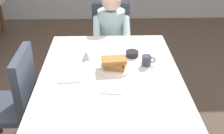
# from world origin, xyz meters

# --- Properties ---
(dining_table_main) EXTENTS (1.12, 1.52, 0.74)m
(dining_table_main) POSITION_xyz_m (0.00, 0.00, 0.65)
(dining_table_main) COLOR silver
(dining_table_main) RESTS_ON ground
(chair_diner) EXTENTS (0.44, 0.45, 0.93)m
(chair_diner) POSITION_xyz_m (0.04, 1.17, 0.53)
(chair_diner) COLOR #384251
(chair_diner) RESTS_ON ground
(diner_person) EXTENTS (0.40, 0.43, 1.12)m
(diner_person) POSITION_xyz_m (0.04, 1.01, 0.67)
(diner_person) COLOR silver
(diner_person) RESTS_ON ground
(chair_left_side) EXTENTS (0.45, 0.44, 0.93)m
(chair_left_side) POSITION_xyz_m (-0.77, 0.00, 0.53)
(chair_left_side) COLOR #384251
(chair_left_side) RESTS_ON ground
(plate_breakfast) EXTENTS (0.28, 0.28, 0.02)m
(plate_breakfast) POSITION_xyz_m (0.03, 0.08, 0.75)
(plate_breakfast) COLOR white
(plate_breakfast) RESTS_ON dining_table_main
(breakfast_stack) EXTENTS (0.20, 0.17, 0.08)m
(breakfast_stack) POSITION_xyz_m (0.03, 0.07, 0.80)
(breakfast_stack) COLOR #A36B33
(breakfast_stack) RESTS_ON plate_breakfast
(cup_coffee) EXTENTS (0.11, 0.08, 0.08)m
(cup_coffee) POSITION_xyz_m (0.30, 0.14, 0.78)
(cup_coffee) COLOR #333D4C
(cup_coffee) RESTS_ON dining_table_main
(bowl_butter) EXTENTS (0.11, 0.11, 0.04)m
(bowl_butter) POSITION_xyz_m (0.20, 0.30, 0.76)
(bowl_butter) COLOR black
(bowl_butter) RESTS_ON dining_table_main
(syrup_pitcher) EXTENTS (0.08, 0.08, 0.07)m
(syrup_pitcher) POSITION_xyz_m (-0.20, 0.25, 0.78)
(syrup_pitcher) COLOR silver
(syrup_pitcher) RESTS_ON dining_table_main
(fork_left_of_plate) EXTENTS (0.03, 0.18, 0.00)m
(fork_left_of_plate) POSITION_xyz_m (-0.16, 0.06, 0.74)
(fork_left_of_plate) COLOR silver
(fork_left_of_plate) RESTS_ON dining_table_main
(knife_right_of_plate) EXTENTS (0.02, 0.20, 0.00)m
(knife_right_of_plate) POSITION_xyz_m (0.22, 0.06, 0.74)
(knife_right_of_plate) COLOR silver
(knife_right_of_plate) RESTS_ON dining_table_main
(spoon_near_edge) EXTENTS (0.15, 0.04, 0.00)m
(spoon_near_edge) POSITION_xyz_m (0.01, -0.27, 0.74)
(spoon_near_edge) COLOR silver
(spoon_near_edge) RESTS_ON dining_table_main
(napkin_folded) EXTENTS (0.17, 0.12, 0.01)m
(napkin_folded) POSITION_xyz_m (-0.31, -0.06, 0.74)
(napkin_folded) COLOR white
(napkin_folded) RESTS_ON dining_table_main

